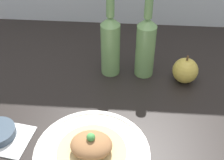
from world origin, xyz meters
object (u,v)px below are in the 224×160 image
Objects in this scene: plate at (92,153)px; cider_bottle_right at (146,44)px; apple at (185,70)px; plated_food at (91,146)px; cider_bottle_left at (110,43)px.

cider_bottle_right reaches higher than plate.
cider_bottle_right is at bearing 166.98° from apple.
plated_food is 35.42cm from cider_bottle_left.
plate is 0.96× the size of cider_bottle_left.
cider_bottle_left is 1.00× the size of cider_bottle_right.
apple is (25.61, 31.58, 0.26)cm from plated_food.
plate is at bearing -110.31° from cider_bottle_right.
apple is at bearing 50.96° from plate.
plated_food is 1.79× the size of apple.
plate is 38.25cm from cider_bottle_right.
plate is 40.78cm from apple.
cider_bottle_right reaches higher than plated_food.
plated_food is at bearing -110.31° from cider_bottle_right.
cider_bottle_left is at bearing 86.92° from plate.
apple reaches higher than plate.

